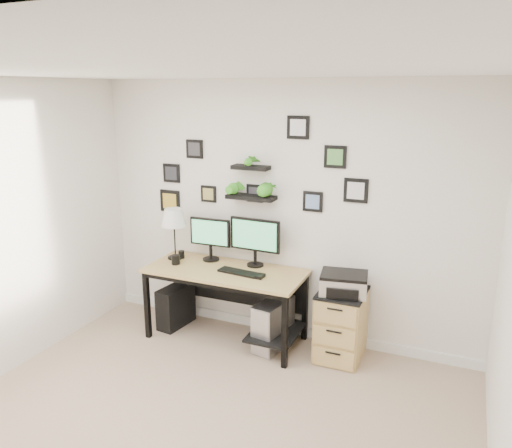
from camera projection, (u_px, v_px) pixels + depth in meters
The scene contains 14 objects.
room at pixel (280, 327), 5.30m from camera, with size 4.00×4.00×4.00m.
desk at pixel (230, 281), 5.03m from camera, with size 1.60×0.70×0.75m.
monitor_left at pixel (210, 236), 5.19m from camera, with size 0.45×0.18×0.45m.
monitor_right at pixel (255, 238), 5.01m from camera, with size 0.54×0.18×0.50m.
keyboard at pixel (239, 272), 4.88m from camera, with size 0.42×0.13×0.02m, color black.
mouse at pixel (260, 276), 4.76m from camera, with size 0.07×0.11×0.03m, color black.
table_lamp at pixel (174, 219), 5.21m from camera, with size 0.27×0.27×0.54m.
mug at pixel (176, 260), 5.13m from camera, with size 0.09×0.09×0.10m, color black.
pen_cup at pixel (181, 254), 5.32m from camera, with size 0.06×0.06×0.08m, color black.
pc_tower_black at pixel (176, 306), 5.41m from camera, with size 0.20×0.44×0.44m, color black.
pc_tower_grey at pixel (273, 325), 4.93m from camera, with size 0.30×0.52×0.49m.
file_cabinet at pixel (341, 325), 4.73m from camera, with size 0.43×0.53×0.67m.
printer at pixel (344, 283), 4.58m from camera, with size 0.47×0.40×0.19m.
wall_decor at pixel (252, 178), 4.95m from camera, with size 2.27×0.18×1.07m.
Camera 1 is at (1.67, -2.56, 2.48)m, focal length 35.00 mm.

